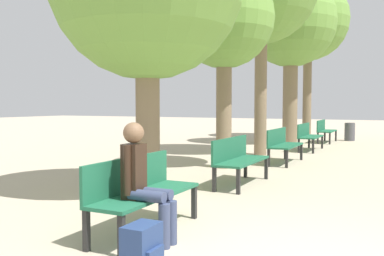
{
  "coord_description": "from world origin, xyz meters",
  "views": [
    {
      "loc": [
        0.75,
        -3.53,
        1.51
      ],
      "look_at": [
        -3.67,
        5.4,
        0.95
      ],
      "focal_mm": 40.0,
      "sensor_mm": 36.0,
      "label": 1
    }
  ],
  "objects_px": {
    "bench_row_4": "(325,129)",
    "trash_bin": "(350,132)",
    "backpack": "(142,250)",
    "bench_row_3": "(308,135)",
    "tree_row_1": "(224,21)",
    "bench_row_0": "(140,188)",
    "bench_row_1": "(237,157)",
    "tree_row_4": "(308,21)",
    "bench_row_2": "(282,143)",
    "person_seated": "(143,179)",
    "tree_row_3": "(291,24)"
  },
  "relations": [
    {
      "from": "bench_row_4",
      "to": "person_seated",
      "type": "distance_m",
      "value": 13.53
    },
    {
      "from": "bench_row_0",
      "to": "tree_row_1",
      "type": "xyz_separation_m",
      "value": [
        -1.04,
        5.2,
        2.94
      ]
    },
    {
      "from": "bench_row_1",
      "to": "bench_row_2",
      "type": "height_order",
      "value": "same"
    },
    {
      "from": "bench_row_0",
      "to": "backpack",
      "type": "distance_m",
      "value": 1.32
    },
    {
      "from": "backpack",
      "to": "tree_row_1",
      "type": "bearing_deg",
      "value": 105.76
    },
    {
      "from": "person_seated",
      "to": "bench_row_0",
      "type": "bearing_deg",
      "value": 128.56
    },
    {
      "from": "bench_row_2",
      "to": "backpack",
      "type": "distance_m",
      "value": 7.72
    },
    {
      "from": "bench_row_1",
      "to": "tree_row_1",
      "type": "bearing_deg",
      "value": 118.91
    },
    {
      "from": "bench_row_3",
      "to": "tree_row_3",
      "type": "xyz_separation_m",
      "value": [
        -1.04,
        1.86,
        3.95
      ]
    },
    {
      "from": "bench_row_0",
      "to": "bench_row_4",
      "type": "distance_m",
      "value": 13.22
    },
    {
      "from": "bench_row_2",
      "to": "tree_row_4",
      "type": "distance_m",
      "value": 9.54
    },
    {
      "from": "bench_row_1",
      "to": "tree_row_4",
      "type": "relative_size",
      "value": 0.25
    },
    {
      "from": "bench_row_4",
      "to": "person_seated",
      "type": "bearing_deg",
      "value": -88.97
    },
    {
      "from": "bench_row_3",
      "to": "tree_row_4",
      "type": "xyz_separation_m",
      "value": [
        -1.04,
        4.99,
        4.59
      ]
    },
    {
      "from": "bench_row_3",
      "to": "bench_row_0",
      "type": "bearing_deg",
      "value": -90.0
    },
    {
      "from": "bench_row_4",
      "to": "tree_row_3",
      "type": "distance_m",
      "value": 4.33
    },
    {
      "from": "backpack",
      "to": "bench_row_1",
      "type": "bearing_deg",
      "value": 99.41
    },
    {
      "from": "trash_bin",
      "to": "bench_row_2",
      "type": "bearing_deg",
      "value": -95.82
    },
    {
      "from": "bench_row_1",
      "to": "tree_row_4",
      "type": "bearing_deg",
      "value": 95.14
    },
    {
      "from": "trash_bin",
      "to": "bench_row_1",
      "type": "bearing_deg",
      "value": -94.11
    },
    {
      "from": "backpack",
      "to": "trash_bin",
      "type": "distance_m",
      "value": 15.54
    },
    {
      "from": "bench_row_2",
      "to": "bench_row_4",
      "type": "height_order",
      "value": "same"
    },
    {
      "from": "bench_row_3",
      "to": "tree_row_1",
      "type": "bearing_deg",
      "value": -102.46
    },
    {
      "from": "bench_row_4",
      "to": "person_seated",
      "type": "height_order",
      "value": "person_seated"
    },
    {
      "from": "bench_row_0",
      "to": "tree_row_1",
      "type": "height_order",
      "value": "tree_row_1"
    },
    {
      "from": "bench_row_2",
      "to": "trash_bin",
      "type": "height_order",
      "value": "bench_row_2"
    },
    {
      "from": "bench_row_3",
      "to": "trash_bin",
      "type": "height_order",
      "value": "bench_row_3"
    },
    {
      "from": "bench_row_0",
      "to": "person_seated",
      "type": "distance_m",
      "value": 0.43
    },
    {
      "from": "person_seated",
      "to": "trash_bin",
      "type": "height_order",
      "value": "person_seated"
    },
    {
      "from": "bench_row_0",
      "to": "tree_row_3",
      "type": "bearing_deg",
      "value": 95.06
    },
    {
      "from": "bench_row_4",
      "to": "trash_bin",
      "type": "bearing_deg",
      "value": 57.26
    },
    {
      "from": "bench_row_2",
      "to": "person_seated",
      "type": "xyz_separation_m",
      "value": [
        0.24,
        -6.92,
        0.18
      ]
    },
    {
      "from": "bench_row_3",
      "to": "tree_row_1",
      "type": "distance_m",
      "value": 5.66
    },
    {
      "from": "bench_row_2",
      "to": "backpack",
      "type": "relative_size",
      "value": 3.79
    },
    {
      "from": "bench_row_4",
      "to": "backpack",
      "type": "height_order",
      "value": "bench_row_4"
    },
    {
      "from": "trash_bin",
      "to": "bench_row_3",
      "type": "bearing_deg",
      "value": -99.99
    },
    {
      "from": "tree_row_1",
      "to": "tree_row_3",
      "type": "xyz_separation_m",
      "value": [
        0.0,
        6.58,
        1.01
      ]
    },
    {
      "from": "bench_row_4",
      "to": "trash_bin",
      "type": "distance_m",
      "value": 1.49
    },
    {
      "from": "tree_row_3",
      "to": "bench_row_2",
      "type": "bearing_deg",
      "value": -78.58
    },
    {
      "from": "bench_row_1",
      "to": "trash_bin",
      "type": "xyz_separation_m",
      "value": [
        0.8,
        11.16,
        -0.15
      ]
    },
    {
      "from": "bench_row_4",
      "to": "person_seated",
      "type": "relative_size",
      "value": 1.31
    },
    {
      "from": "bench_row_2",
      "to": "tree_row_4",
      "type": "bearing_deg",
      "value": 97.17
    },
    {
      "from": "tree_row_3",
      "to": "person_seated",
      "type": "bearing_deg",
      "value": -83.93
    },
    {
      "from": "bench_row_1",
      "to": "tree_row_3",
      "type": "relative_size",
      "value": 0.28
    },
    {
      "from": "bench_row_1",
      "to": "tree_row_3",
      "type": "xyz_separation_m",
      "value": [
        -1.04,
        8.47,
        3.95
      ]
    },
    {
      "from": "bench_row_2",
      "to": "tree_row_4",
      "type": "relative_size",
      "value": 0.25
    },
    {
      "from": "bench_row_2",
      "to": "bench_row_4",
      "type": "bearing_deg",
      "value": 90.0
    },
    {
      "from": "tree_row_1",
      "to": "person_seated",
      "type": "distance_m",
      "value": 6.28
    },
    {
      "from": "tree_row_1",
      "to": "tree_row_4",
      "type": "bearing_deg",
      "value": 90.0
    },
    {
      "from": "bench_row_0",
      "to": "bench_row_3",
      "type": "xyz_separation_m",
      "value": [
        0.0,
        9.92,
        0.0
      ]
    }
  ]
}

